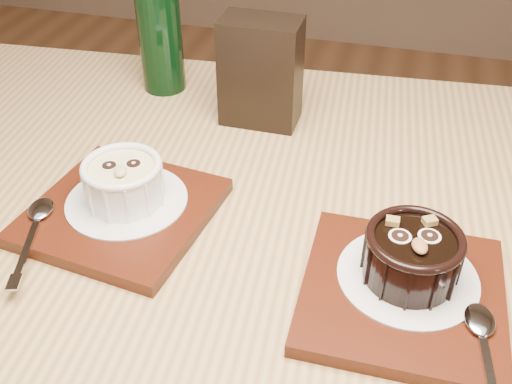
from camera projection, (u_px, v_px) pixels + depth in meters
table at (257, 300)px, 0.67m from camera, size 1.26×0.89×0.75m
tray_left at (122, 212)px, 0.64m from camera, size 0.20×0.20×0.01m
doily_left at (127, 200)px, 0.64m from camera, size 0.13×0.13×0.00m
ramekin_white at (124, 180)px, 0.63m from camera, size 0.08×0.08×0.05m
spoon_left at (33, 230)px, 0.60m from camera, size 0.07×0.14×0.01m
tray_right at (402, 294)px, 0.55m from camera, size 0.18×0.18×0.01m
doily_right at (408, 276)px, 0.55m from camera, size 0.13×0.13×0.00m
ramekin_dark at (412, 254)px, 0.54m from camera, size 0.09×0.09×0.05m
spoon_right at (486, 353)px, 0.48m from camera, size 0.04×0.14×0.01m
condiment_stand at (261, 72)px, 0.76m from camera, size 0.10×0.06×0.14m
green_bottle at (160, 30)px, 0.83m from camera, size 0.06×0.06×0.23m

